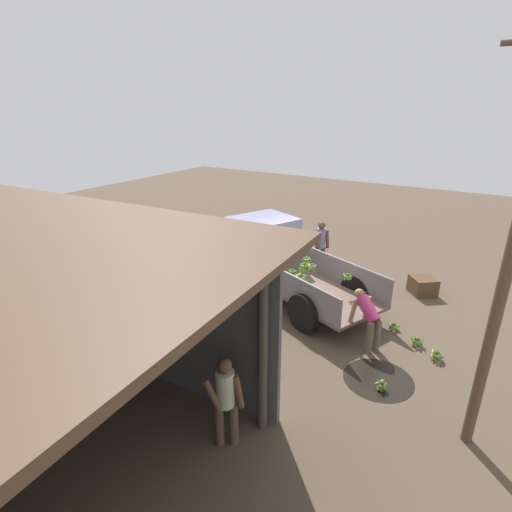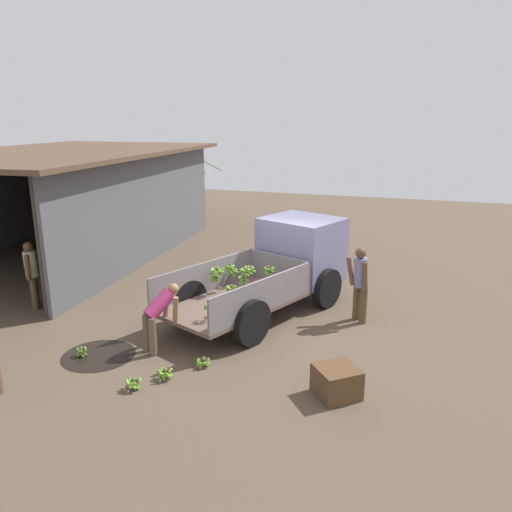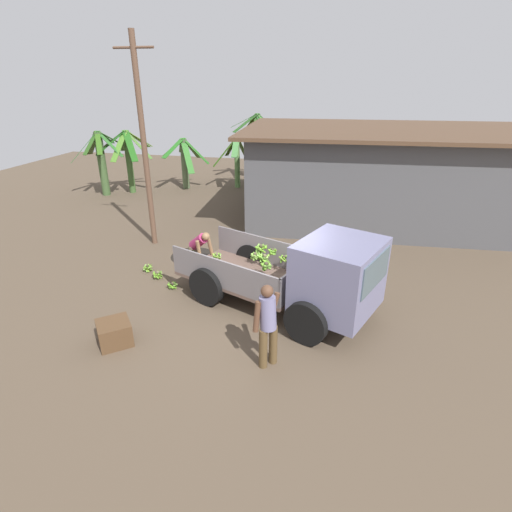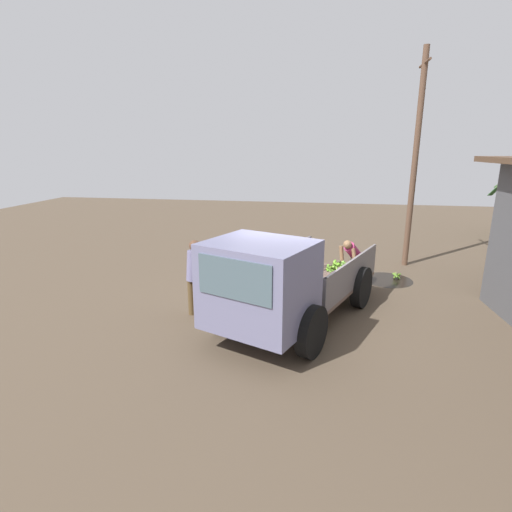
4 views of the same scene
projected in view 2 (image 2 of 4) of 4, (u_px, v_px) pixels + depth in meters
ground at (261, 317)px, 10.99m from camera, size 36.00×36.00×0.00m
mud_patch_0 at (99, 355)px, 9.21m from camera, size 1.34×1.34×0.01m
cargo_truck at (288, 260)px, 11.64m from camera, size 4.96×3.38×1.94m
warehouse_shed at (73, 178)px, 15.76m from camera, size 10.76×7.08×3.27m
banana_palm_2 at (188, 180)px, 21.77m from camera, size 2.10×2.75×2.77m
person_foreground_visitor at (360, 281)px, 10.51m from camera, size 0.49×0.58×1.64m
person_worker_loading at (159, 313)px, 9.24m from camera, size 0.76×0.68×1.25m
person_bystander_near_shed at (31, 272)px, 11.27m from camera, size 0.52×0.52×1.57m
banana_bunch_on_ground_0 at (203, 362)px, 8.78m from camera, size 0.27×0.27×0.18m
banana_bunch_on_ground_1 at (81, 351)px, 9.15m from camera, size 0.25×0.25×0.20m
banana_bunch_on_ground_2 at (165, 373)px, 8.35m from camera, size 0.28×0.28×0.22m
banana_bunch_on_ground_3 at (133, 383)px, 8.03m from camera, size 0.27×0.27×0.21m
wooden_crate_0 at (337, 382)px, 7.84m from camera, size 0.88×0.88×0.48m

